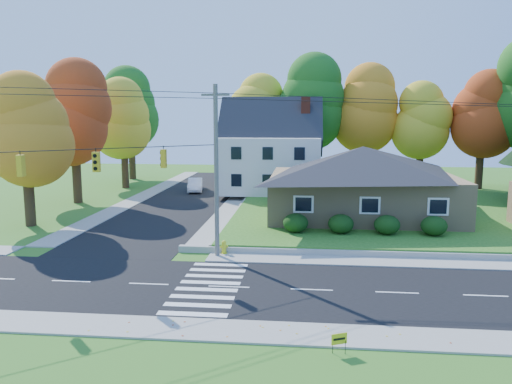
% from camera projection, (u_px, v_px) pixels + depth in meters
% --- Properties ---
extents(ground, '(120.00, 120.00, 0.00)m').
position_uv_depth(ground, '(229.00, 287.00, 24.20)').
color(ground, '#3D7923').
extents(road_main, '(90.00, 8.00, 0.02)m').
position_uv_depth(road_main, '(229.00, 287.00, 24.20)').
color(road_main, black).
rests_on(road_main, ground).
extents(road_cross, '(8.00, 44.00, 0.02)m').
position_uv_depth(road_cross, '(191.00, 197.00, 50.57)').
color(road_cross, black).
rests_on(road_cross, ground).
extents(sidewalk_north, '(90.00, 2.00, 0.08)m').
position_uv_depth(sidewalk_north, '(242.00, 257.00, 29.12)').
color(sidewalk_north, '#9C9A90').
rests_on(sidewalk_north, ground).
extents(sidewalk_south, '(90.00, 2.00, 0.08)m').
position_uv_depth(sidewalk_south, '(209.00, 330.00, 19.28)').
color(sidewalk_south, '#9C9A90').
rests_on(sidewalk_south, ground).
extents(lawn, '(30.00, 30.00, 0.50)m').
position_uv_depth(lawn, '(413.00, 208.00, 43.52)').
color(lawn, '#3D7923').
rests_on(lawn, ground).
extents(ranch_house, '(14.60, 10.60, 5.40)m').
position_uv_depth(ranch_house, '(362.00, 180.00, 38.64)').
color(ranch_house, tan).
rests_on(ranch_house, lawn).
extents(colonial_house, '(10.40, 8.40, 9.60)m').
position_uv_depth(colonial_house, '(271.00, 152.00, 51.03)').
color(colonial_house, silver).
rests_on(colonial_house, lawn).
extents(hedge_row, '(10.70, 1.70, 1.27)m').
position_uv_depth(hedge_row, '(364.00, 224.00, 32.92)').
color(hedge_row, '#163A10').
rests_on(hedge_row, lawn).
extents(traffic_infrastructure, '(38.10, 10.66, 10.00)m').
position_uv_depth(traffic_infrastructure, '(229.00, 179.00, 24.77)').
color(traffic_infrastructure, '#666059').
rests_on(traffic_infrastructure, ground).
extents(tree_lot_0, '(6.72, 6.72, 12.51)m').
position_uv_depth(tree_lot_0, '(257.00, 115.00, 56.57)').
color(tree_lot_0, '#3F2A19').
rests_on(tree_lot_0, lawn).
extents(tree_lot_1, '(7.84, 7.84, 14.60)m').
position_uv_depth(tree_lot_1, '(310.00, 103.00, 54.79)').
color(tree_lot_1, '#3F2A19').
rests_on(tree_lot_1, lawn).
extents(tree_lot_2, '(7.28, 7.28, 13.56)m').
position_uv_depth(tree_lot_2, '(365.00, 109.00, 55.27)').
color(tree_lot_2, '#3F2A19').
rests_on(tree_lot_2, lawn).
extents(tree_lot_3, '(6.16, 6.16, 11.47)m').
position_uv_depth(tree_lot_3, '(422.00, 121.00, 53.89)').
color(tree_lot_3, '#3F2A19').
rests_on(tree_lot_3, lawn).
extents(tree_lot_4, '(6.72, 6.72, 12.51)m').
position_uv_depth(tree_lot_4, '(483.00, 115.00, 52.20)').
color(tree_lot_4, '#3F2A19').
rests_on(tree_lot_4, lawn).
extents(tree_west_0, '(6.16, 6.16, 11.47)m').
position_uv_depth(tree_west_0, '(25.00, 130.00, 36.61)').
color(tree_west_0, '#3F2A19').
rests_on(tree_west_0, ground).
extents(tree_west_1, '(7.28, 7.28, 13.56)m').
position_uv_depth(tree_west_1, '(73.00, 113.00, 46.35)').
color(tree_west_1, '#3F2A19').
rests_on(tree_west_1, ground).
extents(tree_west_2, '(6.72, 6.72, 12.51)m').
position_uv_depth(tree_west_2, '(123.00, 119.00, 56.18)').
color(tree_west_2, '#3F2A19').
rests_on(tree_west_2, ground).
extents(tree_west_3, '(7.84, 7.84, 14.60)m').
position_uv_depth(tree_west_3, '(130.00, 109.00, 64.05)').
color(tree_west_3, '#3F2A19').
rests_on(tree_west_3, ground).
extents(white_car, '(2.24, 4.52, 1.42)m').
position_uv_depth(white_car, '(195.00, 185.00, 54.40)').
color(white_car, white).
rests_on(white_car, road_cross).
extents(fire_hydrant, '(0.50, 0.39, 0.87)m').
position_uv_depth(fire_hydrant, '(224.00, 248.00, 29.79)').
color(fire_hydrant, yellow).
rests_on(fire_hydrant, ground).
extents(yard_sign, '(0.56, 0.27, 0.75)m').
position_uv_depth(yard_sign, '(339.00, 339.00, 17.37)').
color(yard_sign, black).
rests_on(yard_sign, ground).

